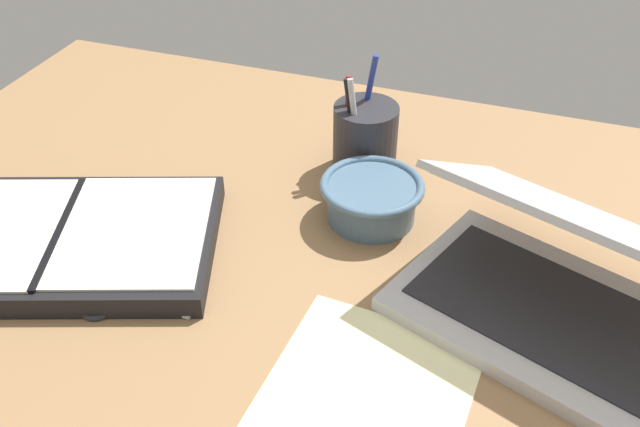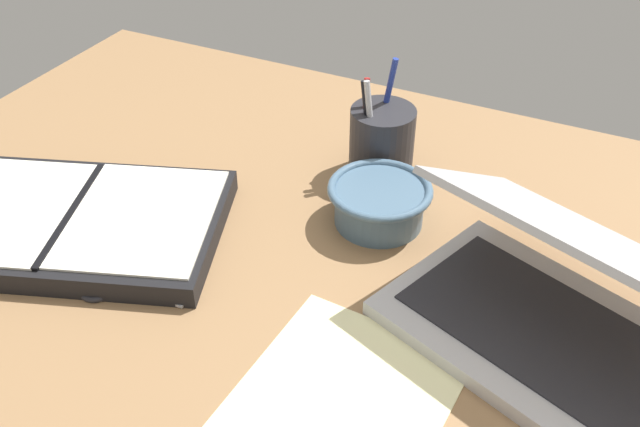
{
  "view_description": "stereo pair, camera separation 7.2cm",
  "coord_description": "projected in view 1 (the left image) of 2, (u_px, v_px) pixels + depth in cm",
  "views": [
    {
      "loc": [
        15.17,
        -54.86,
        57.31
      ],
      "look_at": [
        -5.7,
        5.09,
        9.0
      ],
      "focal_mm": 40.0,
      "sensor_mm": 36.0,
      "label": 1
    },
    {
      "loc": [
        21.84,
        -52.1,
        57.31
      ],
      "look_at": [
        -5.7,
        5.09,
        9.0
      ],
      "focal_mm": 40.0,
      "sensor_mm": 36.0,
      "label": 2
    }
  ],
  "objects": [
    {
      "name": "pen_cup",
      "position": [
        365.0,
        138.0,
        0.97
      ],
      "size": [
        8.78,
        8.78,
        15.89
      ],
      "color": "#28282D",
      "rests_on": "desk_top"
    },
    {
      "name": "scissors",
      "position": [
        114.0,
        301.0,
        0.78
      ],
      "size": [
        12.66,
        6.76,
        0.8
      ],
      "rotation": [
        0.0,
        0.0,
        0.2
      ],
      "color": "#B7B7BC",
      "rests_on": "desk_top"
    },
    {
      "name": "paper_sheet_front",
      "position": [
        356.0,
        415.0,
        0.66
      ],
      "size": [
        20.97,
        27.97,
        0.16
      ],
      "primitive_type": "cube",
      "rotation": [
        0.0,
        0.0,
        -0.07
      ],
      "color": "#F4EFB2",
      "rests_on": "desk_top"
    },
    {
      "name": "laptop",
      "position": [
        563.0,
        285.0,
        0.74
      ],
      "size": [
        38.1,
        34.22,
        16.17
      ],
      "rotation": [
        0.0,
        0.0,
        -0.36
      ],
      "color": "#B7B7BC",
      "rests_on": "desk_top"
    },
    {
      "name": "planner",
      "position": [
        62.0,
        240.0,
        0.85
      ],
      "size": [
        41.76,
        33.74,
        3.28
      ],
      "rotation": [
        0.0,
        0.0,
        0.34
      ],
      "color": "black",
      "rests_on": "desk_top"
    },
    {
      "name": "bowl",
      "position": [
        372.0,
        198.0,
        0.89
      ],
      "size": [
        13.03,
        13.03,
        5.45
      ],
      "color": "slate",
      "rests_on": "desk_top"
    },
    {
      "name": "desk_top",
      "position": [
        353.0,
        307.0,
        0.79
      ],
      "size": [
        140.0,
        100.0,
        2.0
      ],
      "primitive_type": "cube",
      "color": "#936D47",
      "rests_on": "ground"
    }
  ]
}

